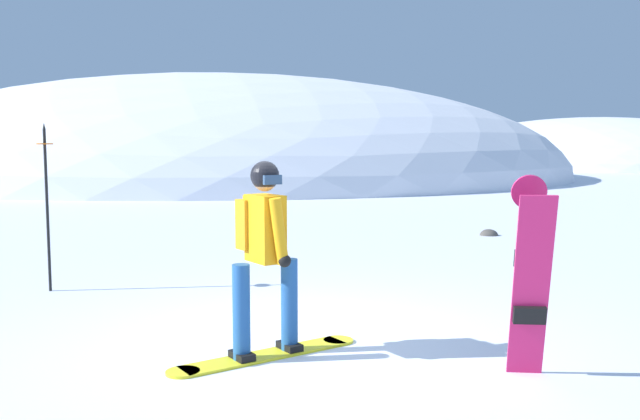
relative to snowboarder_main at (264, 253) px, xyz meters
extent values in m
plane|color=white|center=(0.34, 0.45, -0.92)|extent=(300.00, 300.00, 0.00)
ellipsoid|color=white|center=(-8.69, 33.07, -0.92)|extent=(39.63, 35.67, 11.38)
ellipsoid|color=white|center=(17.81, 50.83, -0.92)|extent=(27.75, 24.97, 7.93)
cube|color=yellow|center=(0.02, -0.02, -0.91)|extent=(1.38, 1.21, 0.02)
cylinder|color=yellow|center=(0.62, 0.47, -0.91)|extent=(0.28, 0.28, 0.02)
cylinder|color=yellow|center=(-0.58, -0.52, -0.91)|extent=(0.28, 0.28, 0.02)
cube|color=black|center=(0.20, 0.13, -0.86)|extent=(0.27, 0.28, 0.06)
cube|color=black|center=(-0.17, -0.18, -0.86)|extent=(0.27, 0.28, 0.06)
cylinder|color=#235699|center=(0.20, 0.13, -0.48)|extent=(0.15, 0.15, 0.82)
cylinder|color=#235699|center=(-0.17, -0.18, -0.48)|extent=(0.15, 0.15, 0.82)
cube|color=#F4A314|center=(0.02, -0.02, 0.22)|extent=(0.40, 0.42, 0.58)
cylinder|color=#F4A314|center=(-0.13, 0.15, 0.22)|extent=(0.20, 0.19, 0.57)
cylinder|color=#F4A314|center=(0.17, -0.20, 0.22)|extent=(0.20, 0.19, 0.57)
sphere|color=black|center=(-0.11, 0.19, -0.03)|extent=(0.11, 0.11, 0.11)
sphere|color=black|center=(0.21, -0.19, -0.03)|extent=(0.11, 0.11, 0.11)
cube|color=orange|center=(-0.11, 0.13, 0.24)|extent=(0.33, 0.32, 0.44)
cube|color=orange|center=(-0.17, 0.21, 0.16)|extent=(0.19, 0.17, 0.20)
sphere|color=tan|center=(0.02, -0.02, 0.64)|extent=(0.21, 0.21, 0.21)
sphere|color=black|center=(0.02, -0.02, 0.67)|extent=(0.25, 0.25, 0.25)
cube|color=navy|center=(0.10, -0.12, 0.64)|extent=(0.15, 0.13, 0.08)
cube|color=#D11E5B|center=(2.18, -0.40, -0.18)|extent=(0.28, 0.38, 1.48)
cylinder|color=#D11E5B|center=(2.18, -0.23, 0.56)|extent=(0.28, 0.09, 0.28)
cube|color=black|center=(2.18, -0.37, 0.04)|extent=(0.25, 0.10, 0.15)
cube|color=black|center=(2.18, -0.37, -0.40)|extent=(0.25, 0.10, 0.15)
cylinder|color=black|center=(-3.17, 2.33, 0.10)|extent=(0.04, 0.04, 2.04)
cylinder|color=orange|center=(-3.17, 2.33, 0.94)|extent=(0.20, 0.20, 0.02)
cone|color=black|center=(-3.17, 2.33, 1.16)|extent=(0.04, 0.04, 0.08)
ellipsoid|color=#4C4742|center=(3.18, 8.13, -0.92)|extent=(0.37, 0.31, 0.26)
camera|label=1|loc=(1.03, -5.70, 0.94)|focal=37.80mm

